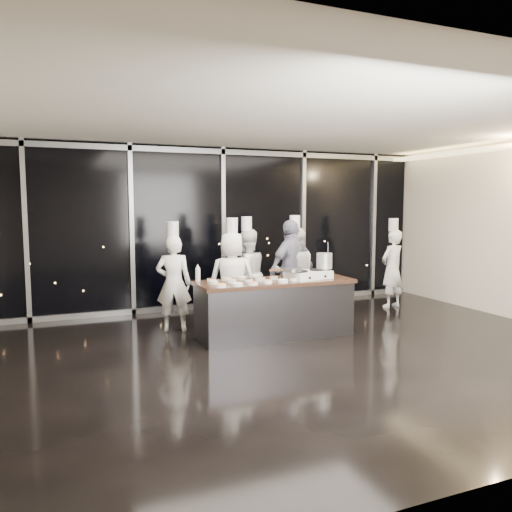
# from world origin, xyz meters

# --- Properties ---
(ground) EXTENTS (9.00, 9.00, 0.00)m
(ground) POSITION_xyz_m (0.00, 0.00, 0.00)
(ground) COLOR black
(ground) RESTS_ON ground
(room_shell) EXTENTS (9.02, 7.02, 3.21)m
(room_shell) POSITION_xyz_m (0.18, 0.00, 2.25)
(room_shell) COLOR beige
(room_shell) RESTS_ON ground
(window_wall) EXTENTS (8.90, 0.11, 3.20)m
(window_wall) POSITION_xyz_m (0.00, 3.43, 1.60)
(window_wall) COLOR black
(window_wall) RESTS_ON ground
(demo_counter) EXTENTS (2.46, 0.86, 0.90)m
(demo_counter) POSITION_xyz_m (0.00, 0.90, 0.45)
(demo_counter) COLOR #353539
(demo_counter) RESTS_ON ground
(stove) EXTENTS (0.76, 0.55, 0.14)m
(stove) POSITION_xyz_m (0.56, 0.83, 0.96)
(stove) COLOR silver
(stove) RESTS_ON demo_counter
(frying_pan) EXTENTS (0.55, 0.36, 0.05)m
(frying_pan) POSITION_xyz_m (0.22, 0.78, 1.07)
(frying_pan) COLOR slate
(frying_pan) RESTS_ON stove
(stock_pot) EXTENTS (0.30, 0.30, 0.25)m
(stock_pot) POSITION_xyz_m (0.87, 0.88, 1.17)
(stock_pot) COLOR #B2B3B5
(stock_pot) RESTS_ON stove
(prep_bowls) EXTENTS (1.39, 0.75, 0.05)m
(prep_bowls) POSITION_xyz_m (-0.48, 0.82, 0.93)
(prep_bowls) COLOR silver
(prep_bowls) RESTS_ON demo_counter
(squeeze_bottle) EXTENTS (0.07, 0.07, 0.27)m
(squeeze_bottle) POSITION_xyz_m (-1.14, 1.24, 1.03)
(squeeze_bottle) COLOR silver
(squeeze_bottle) RESTS_ON demo_counter
(chef_far_left) EXTENTS (0.66, 0.53, 1.80)m
(chef_far_left) POSITION_xyz_m (-1.37, 1.86, 0.81)
(chef_far_left) COLOR white
(chef_far_left) RESTS_ON ground
(chef_left) EXTENTS (0.91, 0.74, 1.85)m
(chef_left) POSITION_xyz_m (-0.40, 1.73, 0.82)
(chef_left) COLOR white
(chef_left) RESTS_ON ground
(chef_center) EXTENTS (0.87, 0.72, 1.85)m
(chef_center) POSITION_xyz_m (0.06, 2.25, 0.82)
(chef_center) COLOR white
(chef_center) RESTS_ON ground
(guest) EXTENTS (1.14, 0.77, 1.80)m
(guest) POSITION_xyz_m (0.81, 1.93, 0.90)
(guest) COLOR #141739
(guest) RESTS_ON ground
(chef_right) EXTENTS (0.97, 0.87, 1.87)m
(chef_right) POSITION_xyz_m (0.91, 2.03, 0.83)
(chef_right) COLOR white
(chef_right) RESTS_ON ground
(chef_side) EXTENTS (0.65, 0.51, 1.80)m
(chef_side) POSITION_xyz_m (3.13, 2.06, 0.81)
(chef_side) COLOR white
(chef_side) RESTS_ON ground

